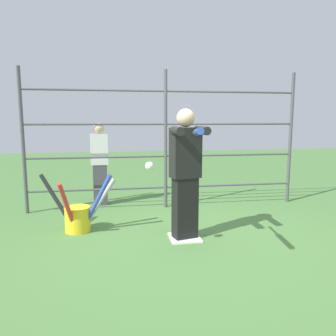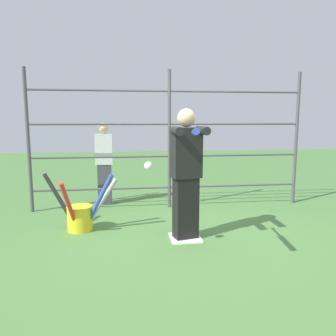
# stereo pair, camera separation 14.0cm
# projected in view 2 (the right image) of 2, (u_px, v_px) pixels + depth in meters

# --- Properties ---
(ground_plane) EXTENTS (24.00, 24.00, 0.00)m
(ground_plane) POSITION_uv_depth(u_px,v_px,m) (185.00, 238.00, 4.33)
(ground_plane) COLOR #4C7A3D
(home_plate) EXTENTS (0.40, 0.40, 0.02)m
(home_plate) POSITION_uv_depth(u_px,v_px,m) (185.00, 238.00, 4.33)
(home_plate) COLOR white
(home_plate) RESTS_ON ground
(fence_backstop) EXTENTS (4.78, 0.06, 2.40)m
(fence_backstop) POSITION_uv_depth(u_px,v_px,m) (169.00, 140.00, 5.73)
(fence_backstop) COLOR #4C4C51
(fence_backstop) RESTS_ON ground
(batter) EXTENTS (0.43, 0.64, 1.70)m
(batter) POSITION_uv_depth(u_px,v_px,m) (186.00, 170.00, 4.18)
(batter) COLOR black
(batter) RESTS_ON ground
(baseball_bat_swinging) EXTENTS (0.21, 0.85, 0.11)m
(baseball_bat_swinging) POSITION_uv_depth(u_px,v_px,m) (195.00, 132.00, 3.17)
(baseball_bat_swinging) COLOR black
(softball_in_flight) EXTENTS (0.10, 0.10, 0.10)m
(softball_in_flight) POSITION_uv_depth(u_px,v_px,m) (148.00, 166.00, 3.63)
(softball_in_flight) COLOR white
(bat_bucket) EXTENTS (1.10, 0.74, 0.83)m
(bat_bucket) POSITION_uv_depth(u_px,v_px,m) (80.00, 215.00, 4.62)
(bat_bucket) COLOR yellow
(bat_bucket) RESTS_ON ground
(bystander_behind_fence) EXTENTS (0.31, 0.19, 1.50)m
(bystander_behind_fence) POSITION_uv_depth(u_px,v_px,m) (104.00, 162.00, 5.99)
(bystander_behind_fence) COLOR #3F3F47
(bystander_behind_fence) RESTS_ON ground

